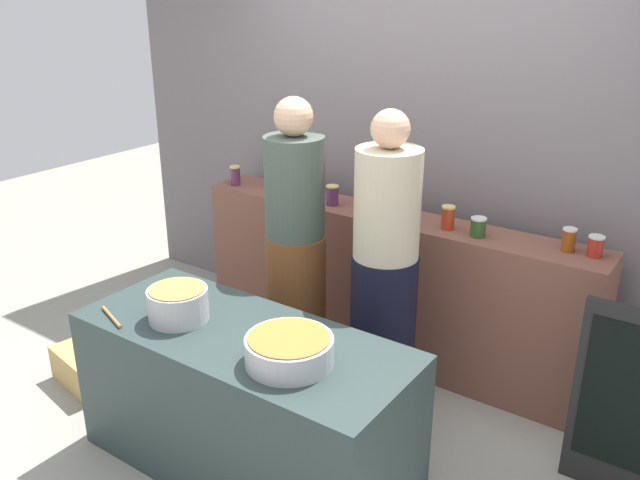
# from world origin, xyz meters

# --- Properties ---
(ground) EXTENTS (12.00, 12.00, 0.00)m
(ground) POSITION_xyz_m (0.00, 0.00, 0.00)
(ground) COLOR gray
(storefront_wall) EXTENTS (4.80, 0.12, 3.00)m
(storefront_wall) POSITION_xyz_m (0.00, 1.45, 1.50)
(storefront_wall) COLOR slate
(storefront_wall) RESTS_ON ground
(display_shelf) EXTENTS (2.70, 0.36, 0.98)m
(display_shelf) POSITION_xyz_m (0.00, 1.10, 0.49)
(display_shelf) COLOR brown
(display_shelf) RESTS_ON ground
(prep_table) EXTENTS (1.70, 0.70, 0.78)m
(prep_table) POSITION_xyz_m (0.00, -0.30, 0.39)
(prep_table) COLOR #2B3A38
(prep_table) RESTS_ON ground
(preserve_jar_0) EXTENTS (0.07, 0.07, 0.14)m
(preserve_jar_0) POSITION_xyz_m (-1.22, 1.03, 1.05)
(preserve_jar_0) COLOR #562B4C
(preserve_jar_0) RESTS_ON display_shelf
(preserve_jar_1) EXTENTS (0.08, 0.08, 0.13)m
(preserve_jar_1) POSITION_xyz_m (-0.96, 1.13, 1.05)
(preserve_jar_1) COLOR orange
(preserve_jar_1) RESTS_ON display_shelf
(preserve_jar_2) EXTENTS (0.07, 0.07, 0.11)m
(preserve_jar_2) POSITION_xyz_m (-0.64, 1.16, 1.04)
(preserve_jar_2) COLOR brown
(preserve_jar_2) RESTS_ON display_shelf
(preserve_jar_3) EXTENTS (0.08, 0.08, 0.13)m
(preserve_jar_3) POSITION_xyz_m (-0.40, 1.06, 1.05)
(preserve_jar_3) COLOR #572B59
(preserve_jar_3) RESTS_ON display_shelf
(preserve_jar_4) EXTENTS (0.07, 0.07, 0.13)m
(preserve_jar_4) POSITION_xyz_m (-0.17, 1.14, 1.05)
(preserve_jar_4) COLOR #4C2C52
(preserve_jar_4) RESTS_ON display_shelf
(preserve_jar_5) EXTENTS (0.08, 0.08, 0.11)m
(preserve_jar_5) POSITION_xyz_m (-0.06, 1.13, 1.04)
(preserve_jar_5) COLOR olive
(preserve_jar_5) RESTS_ON display_shelf
(preserve_jar_6) EXTENTS (0.07, 0.07, 0.10)m
(preserve_jar_6) POSITION_xyz_m (0.14, 1.06, 1.03)
(preserve_jar_6) COLOR olive
(preserve_jar_6) RESTS_ON display_shelf
(preserve_jar_7) EXTENTS (0.08, 0.08, 0.14)m
(preserve_jar_7) POSITION_xyz_m (0.41, 1.07, 1.05)
(preserve_jar_7) COLOR #AF361A
(preserve_jar_7) RESTS_ON display_shelf
(preserve_jar_8) EXTENTS (0.09, 0.09, 0.11)m
(preserve_jar_8) POSITION_xyz_m (0.61, 1.05, 1.04)
(preserve_jar_8) COLOR #2E4F23
(preserve_jar_8) RESTS_ON display_shelf
(preserve_jar_9) EXTENTS (0.08, 0.08, 0.13)m
(preserve_jar_9) POSITION_xyz_m (1.09, 1.13, 1.05)
(preserve_jar_9) COLOR #8C410F
(preserve_jar_9) RESTS_ON display_shelf
(preserve_jar_10) EXTENTS (0.08, 0.08, 0.12)m
(preserve_jar_10) POSITION_xyz_m (1.23, 1.13, 1.04)
(preserve_jar_10) COLOR #A6291B
(preserve_jar_10) RESTS_ON display_shelf
(cooking_pot_left) EXTENTS (0.30, 0.30, 0.17)m
(cooking_pot_left) POSITION_xyz_m (-0.35, -0.37, 0.86)
(cooking_pot_left) COLOR #B7B7BC
(cooking_pot_left) RESTS_ON prep_table
(cooking_pot_center) EXTENTS (0.39, 0.39, 0.13)m
(cooking_pot_center) POSITION_xyz_m (0.35, -0.38, 0.85)
(cooking_pot_center) COLOR #B7B7BC
(cooking_pot_center) RESTS_ON prep_table
(wooden_spoon) EXTENTS (0.24, 0.10, 0.02)m
(wooden_spoon) POSITION_xyz_m (-0.63, -0.56, 0.79)
(wooden_spoon) COLOR #9E703D
(wooden_spoon) RESTS_ON prep_table
(cook_with_tongs) EXTENTS (0.36, 0.36, 1.76)m
(cook_with_tongs) POSITION_xyz_m (-0.30, 0.53, 0.80)
(cook_with_tongs) COLOR brown
(cook_with_tongs) RESTS_ON ground
(cook_in_cap) EXTENTS (0.37, 0.37, 1.76)m
(cook_in_cap) POSITION_xyz_m (0.30, 0.53, 0.80)
(cook_in_cap) COLOR black
(cook_in_cap) RESTS_ON ground
(bread_crate) EXTENTS (0.51, 0.42, 0.22)m
(bread_crate) POSITION_xyz_m (-1.31, -0.26, 0.11)
(bread_crate) COLOR tan
(bread_crate) RESTS_ON ground
(chalkboard_sign) EXTENTS (0.57, 0.05, 0.99)m
(chalkboard_sign) POSITION_xyz_m (1.62, 0.59, 0.50)
(chalkboard_sign) COLOR black
(chalkboard_sign) RESTS_ON ground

